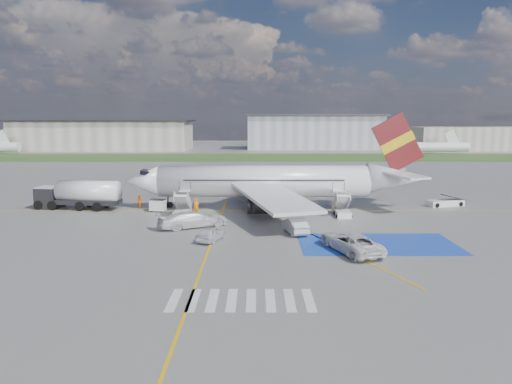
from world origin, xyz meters
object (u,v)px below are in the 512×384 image
(airliner, at_px, (276,181))
(van_white_b, at_px, (193,217))
(belt_loader, at_px, (446,203))
(fuel_tanker, at_px, (79,197))
(gpu_cart, at_px, (158,206))
(car_silver_b, at_px, (295,225))
(car_silver_a, at_px, (211,234))
(van_white_a, at_px, (351,239))

(airliner, xyz_separation_m, van_white_b, (-8.94, -11.10, -2.30))
(belt_loader, bearing_deg, fuel_tanker, 166.44)
(gpu_cart, xyz_separation_m, car_silver_b, (15.70, -11.28, 0.08))
(gpu_cart, distance_m, van_white_b, 10.18)
(airliner, bearing_deg, car_silver_a, -111.25)
(car_silver_a, bearing_deg, gpu_cart, -42.60)
(airliner, xyz_separation_m, van_white_a, (5.59, -20.55, -2.29))
(car_silver_a, xyz_separation_m, car_silver_b, (7.96, 3.13, 0.08))
(fuel_tanker, xyz_separation_m, van_white_b, (15.51, -10.45, -0.41))
(car_silver_a, bearing_deg, van_white_b, -48.47)
(car_silver_a, height_order, van_white_a, van_white_a)
(fuel_tanker, distance_m, car_silver_a, 24.16)
(belt_loader, height_order, car_silver_a, belt_loader)
(airliner, distance_m, belt_loader, 22.18)
(gpu_cart, bearing_deg, airliner, 19.45)
(belt_loader, bearing_deg, car_silver_b, -159.64)
(airliner, relative_size, car_silver_b, 8.02)
(gpu_cart, height_order, van_white_a, van_white_a)
(belt_loader, height_order, van_white_b, van_white_b)
(van_white_b, bearing_deg, fuel_tanker, 27.29)
(fuel_tanker, relative_size, belt_loader, 2.05)
(airliner, bearing_deg, gpu_cart, -170.25)
(fuel_tanker, bearing_deg, airliner, 9.95)
(airliner, distance_m, fuel_tanker, 24.53)
(fuel_tanker, distance_m, gpu_cart, 10.34)
(airliner, xyz_separation_m, belt_loader, (21.93, 1.48, -3.02))
(gpu_cart, relative_size, van_white_b, 0.35)
(gpu_cart, xyz_separation_m, car_silver_a, (7.74, -14.42, -0.00))
(airliner, height_order, gpu_cart, airliner)
(car_silver_a, xyz_separation_m, van_white_b, (-2.37, 5.77, 0.42))
(belt_loader, xyz_separation_m, car_silver_b, (-20.53, -15.22, 0.38))
(fuel_tanker, xyz_separation_m, car_silver_a, (17.89, -16.22, -0.82))
(airliner, bearing_deg, van_white_a, -74.80)
(airliner, bearing_deg, belt_loader, 3.86)
(gpu_cart, height_order, car_silver_b, car_silver_b)
(belt_loader, bearing_deg, van_white_a, -142.76)
(fuel_tanker, height_order, van_white_b, fuel_tanker)
(airliner, height_order, van_white_a, airliner)
(airliner, distance_m, gpu_cart, 14.76)
(airliner, distance_m, car_silver_b, 14.06)
(car_silver_b, xyz_separation_m, van_white_a, (4.19, -6.81, 0.34))
(fuel_tanker, distance_m, belt_loader, 46.44)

